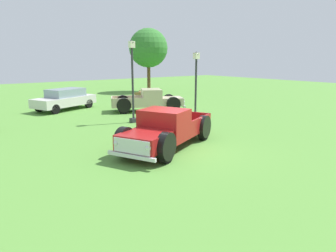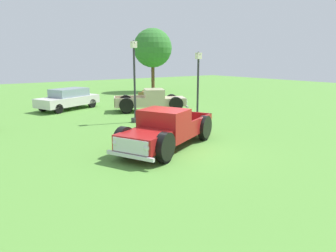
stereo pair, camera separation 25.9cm
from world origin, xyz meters
name	(u,v)px [view 1 (the left image)]	position (x,y,z in m)	size (l,w,h in m)	color
ground_plane	(179,150)	(0.00, 0.00, 0.00)	(80.00, 80.00, 0.00)	#548C38
pickup_truck_foreground	(163,131)	(-0.47, 0.46, 0.78)	(5.65, 3.97, 1.64)	maroon
pickup_truck_behind_left	(152,101)	(4.43, 8.52, 0.73)	(5.28, 3.80, 1.53)	#C6B793
sedan_distant_a	(65,99)	(-0.29, 12.69, 0.79)	(4.85, 3.41, 1.50)	silver
lamp_post_near	(133,80)	(1.33, 5.87, 2.42)	(0.36, 0.36, 4.62)	#2D2D33
lamp_post_far	(196,85)	(4.64, 4.25, 2.10)	(0.36, 0.36, 4.01)	#2D2D33
picnic_table	(145,94)	(7.14, 13.76, 0.49)	(2.32, 2.32, 0.78)	olive
oak_tree_east	(148,48)	(11.19, 19.20, 4.67)	(4.14, 4.14, 6.76)	brown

